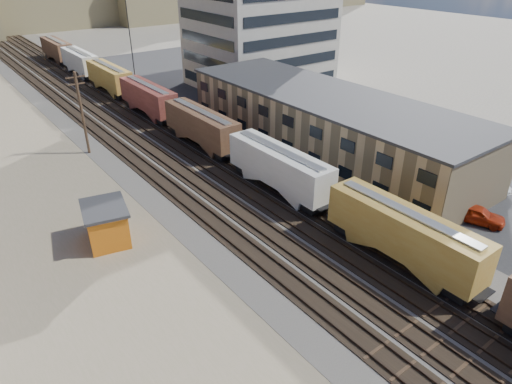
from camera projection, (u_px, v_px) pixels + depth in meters
ground at (424, 317)px, 31.36m from camera, size 300.00×300.00×0.00m
ballast_bed at (128, 121)px, 66.41m from camera, size 18.00×200.00×0.06m
asphalt_lot at (310, 118)px, 67.60m from camera, size 26.00×120.00×0.04m
rail_tracks at (125, 122)px, 66.08m from camera, size 11.40×200.00×0.24m
freight_train at (172, 110)px, 62.26m from camera, size 3.00×119.74×4.46m
warehouse at (325, 123)px, 55.13m from camera, size 12.40×40.40×7.25m
office_tower at (260, 32)px, 80.37m from camera, size 22.60×18.60×18.45m
utility_pole_north at (82, 112)px, 53.78m from camera, size 2.20×0.32×10.00m
radio_mast at (131, 42)px, 72.30m from camera, size 1.20×0.16×18.00m
maintenance_shed at (107, 224)px, 38.72m from camera, size 4.51×5.30×3.39m
parked_car_red at (477, 215)px, 41.78m from camera, size 3.64×5.19×1.64m
parked_car_white at (488, 182)px, 47.72m from camera, size 3.03×5.08×1.58m
parked_car_silver at (471, 146)px, 56.23m from camera, size 5.80×3.38×1.58m
parked_car_blue at (246, 74)px, 87.68m from camera, size 4.55×6.18×1.56m
parked_car_far at (325, 100)px, 73.14m from camera, size 2.08×4.87×1.64m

